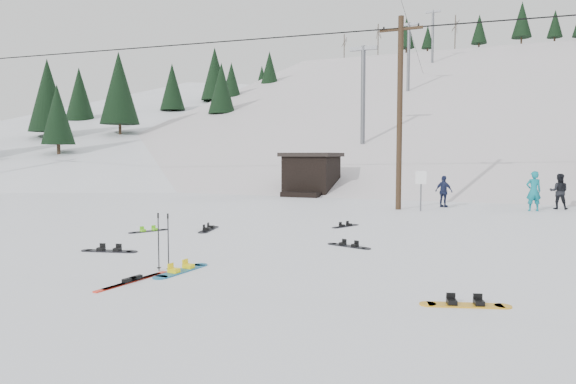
% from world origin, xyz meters
% --- Properties ---
extents(ground, '(200.00, 200.00, 0.00)m').
position_xyz_m(ground, '(0.00, 0.00, 0.00)').
color(ground, white).
rests_on(ground, ground).
extents(ski_slope, '(60.00, 85.24, 65.97)m').
position_xyz_m(ski_slope, '(0.00, 55.00, -12.00)').
color(ski_slope, silver).
rests_on(ski_slope, ground).
extents(ridge_left, '(47.54, 95.03, 58.38)m').
position_xyz_m(ridge_left, '(-36.00, 48.00, -11.00)').
color(ridge_left, white).
rests_on(ridge_left, ground).
extents(treeline_left, '(20.00, 64.00, 10.00)m').
position_xyz_m(treeline_left, '(-34.00, 40.00, 0.00)').
color(treeline_left, black).
rests_on(treeline_left, ground).
extents(treeline_crest, '(50.00, 6.00, 10.00)m').
position_xyz_m(treeline_crest, '(0.00, 86.00, 0.00)').
color(treeline_crest, black).
rests_on(treeline_crest, ski_slope).
extents(utility_pole, '(2.00, 0.26, 9.00)m').
position_xyz_m(utility_pole, '(2.00, 14.00, 4.68)').
color(utility_pole, '#3A2819').
rests_on(utility_pole, ground).
extents(trail_sign, '(0.50, 0.09, 1.85)m').
position_xyz_m(trail_sign, '(3.10, 13.58, 1.27)').
color(trail_sign, '#595B60').
rests_on(trail_sign, ground).
extents(lift_hut, '(3.40, 4.10, 2.75)m').
position_xyz_m(lift_hut, '(-5.00, 20.94, 1.36)').
color(lift_hut, black).
rests_on(lift_hut, ground).
extents(lift_tower_near, '(2.20, 0.36, 8.00)m').
position_xyz_m(lift_tower_near, '(-4.00, 30.00, 7.86)').
color(lift_tower_near, '#595B60').
rests_on(lift_tower_near, ski_slope).
extents(lift_tower_mid, '(2.20, 0.36, 8.00)m').
position_xyz_m(lift_tower_mid, '(-4.00, 50.00, 14.36)').
color(lift_tower_mid, '#595B60').
rests_on(lift_tower_mid, ski_slope).
extents(lift_tower_far, '(2.20, 0.36, 8.00)m').
position_xyz_m(lift_tower_far, '(-4.00, 70.00, 20.86)').
color(lift_tower_far, '#595B60').
rests_on(lift_tower_far, ski_slope).
extents(hero_snowboard, '(0.41, 1.69, 0.12)m').
position_xyz_m(hero_snowboard, '(0.18, -1.07, 0.03)').
color(hero_snowboard, '#1870A0').
rests_on(hero_snowboard, ground).
extents(hero_skis, '(0.27, 1.91, 0.10)m').
position_xyz_m(hero_skis, '(-0.18, -2.23, 0.03)').
color(hero_skis, red).
rests_on(hero_skis, ground).
extents(ski_poles, '(0.35, 0.09, 1.28)m').
position_xyz_m(ski_poles, '(-0.20, -1.18, 0.66)').
color(ski_poles, black).
rests_on(ski_poles, ground).
extents(board_scatter_a, '(1.53, 0.61, 0.11)m').
position_xyz_m(board_scatter_a, '(-2.94, 0.15, 0.03)').
color(board_scatter_a, black).
rests_on(board_scatter_a, ground).
extents(board_scatter_b, '(0.67, 1.63, 0.12)m').
position_xyz_m(board_scatter_b, '(-2.65, 4.62, 0.03)').
color(board_scatter_b, black).
rests_on(board_scatter_b, ground).
extents(board_scatter_c, '(0.77, 1.31, 0.10)m').
position_xyz_m(board_scatter_c, '(-4.31, 3.52, 0.03)').
color(board_scatter_c, black).
rests_on(board_scatter_c, ground).
extents(board_scatter_d, '(1.36, 0.63, 0.10)m').
position_xyz_m(board_scatter_d, '(2.68, 3.37, 0.03)').
color(board_scatter_d, black).
rests_on(board_scatter_d, ground).
extents(board_scatter_e, '(1.46, 0.65, 0.11)m').
position_xyz_m(board_scatter_e, '(6.10, -1.36, 0.03)').
color(board_scatter_e, '#FEAF1C').
rests_on(board_scatter_e, ground).
extents(board_scatter_f, '(0.68, 1.29, 0.10)m').
position_xyz_m(board_scatter_f, '(1.42, 7.27, 0.02)').
color(board_scatter_f, black).
rests_on(board_scatter_f, ground).
extents(skier_teal, '(0.78, 0.63, 1.84)m').
position_xyz_m(skier_teal, '(7.86, 15.73, 0.92)').
color(skier_teal, '#0C7481').
rests_on(skier_teal, ground).
extents(skier_dark, '(0.87, 0.70, 1.70)m').
position_xyz_m(skier_dark, '(9.01, 17.09, 0.85)').
color(skier_dark, black).
rests_on(skier_dark, ground).
extents(skier_navy, '(0.99, 0.73, 1.56)m').
position_xyz_m(skier_navy, '(3.87, 15.93, 0.78)').
color(skier_navy, '#1B2243').
rests_on(skier_navy, ground).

